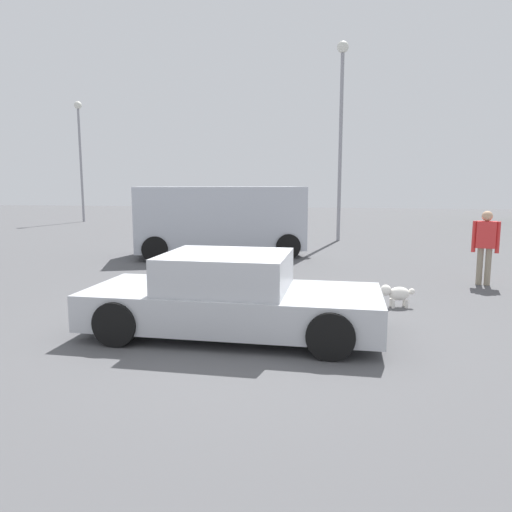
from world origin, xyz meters
TOP-DOWN VIEW (x-y plane):
  - ground_plane at (0.00, 0.00)m, footprint 80.00×80.00m
  - sedan_foreground at (-0.15, 0.09)m, footprint 4.40×1.93m
  - dog at (2.50, 2.15)m, footprint 0.65×0.34m
  - van_white at (-2.30, 7.89)m, footprint 5.54×3.63m
  - pedestrian at (4.65, 4.56)m, footprint 0.56×0.33m
  - light_post_near at (1.36, 12.72)m, footprint 0.44×0.44m
  - light_post_mid at (-13.86, 20.05)m, footprint 0.44×0.44m

SIDE VIEW (x-z plane):
  - ground_plane at x=0.00m, z-range 0.00..0.00m
  - dog at x=2.50m, z-range 0.05..0.48m
  - sedan_foreground at x=-0.15m, z-range -0.05..1.18m
  - pedestrian at x=4.65m, z-range 0.16..1.83m
  - van_white at x=-2.30m, z-range 0.09..2.26m
  - light_post_mid at x=-13.86m, z-range 1.19..8.23m
  - light_post_near at x=1.36m, z-range 1.23..8.86m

